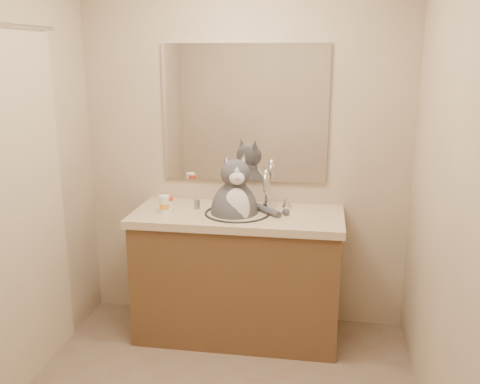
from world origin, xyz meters
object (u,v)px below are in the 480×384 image
object	(u,v)px
pill_bottle_redcap	(169,204)
pill_bottle_orange	(165,205)
cat	(235,208)
grey_canister	(197,204)

from	to	relation	value
pill_bottle_redcap	pill_bottle_orange	size ratio (longest dim) A/B	0.89
pill_bottle_orange	cat	bearing A→B (deg)	8.73
cat	grey_canister	world-z (taller)	cat
cat	pill_bottle_redcap	distance (m)	0.42
cat	pill_bottle_orange	bearing A→B (deg)	171.34
pill_bottle_redcap	pill_bottle_orange	world-z (taller)	pill_bottle_orange
cat	pill_bottle_orange	xyz separation A→B (m)	(-0.44, -0.07, 0.02)
pill_bottle_redcap	cat	bearing A→B (deg)	6.36
cat	pill_bottle_orange	world-z (taller)	cat
cat	pill_bottle_redcap	world-z (taller)	cat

